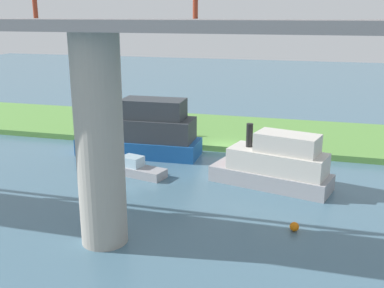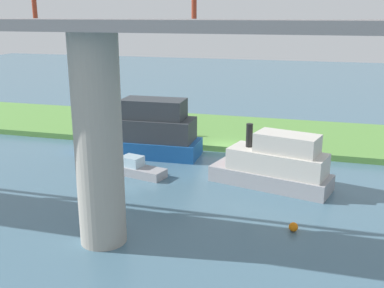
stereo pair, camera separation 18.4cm
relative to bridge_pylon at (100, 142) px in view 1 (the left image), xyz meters
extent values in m
plane|color=#476B7F|center=(-2.81, -16.88, -5.24)|extent=(160.00, 160.00, 0.00)
cube|color=#5B9342|center=(-2.81, -22.88, -4.99)|extent=(80.00, 12.00, 0.50)
cylinder|color=#9E998E|center=(0.00, 0.00, 0.00)|extent=(2.32, 2.32, 10.47)
cube|color=slate|center=(0.00, 0.00, 5.49)|extent=(59.03, 4.00, 0.50)
cylinder|color=#2D334C|center=(1.38, -19.47, -4.46)|extent=(0.29, 0.29, 0.55)
cylinder|color=gold|center=(1.38, -19.47, -3.89)|extent=(0.47, 0.47, 0.60)
sphere|color=tan|center=(1.38, -19.47, -3.47)|extent=(0.24, 0.24, 0.24)
cylinder|color=brown|center=(-8.77, -17.98, -4.23)|extent=(0.20, 0.20, 1.02)
cube|color=#99999E|center=(-7.22, -10.25, -4.70)|extent=(8.42, 4.59, 1.07)
cube|color=beige|center=(-7.65, -10.14, -3.46)|extent=(6.80, 3.93, 1.42)
cube|color=beige|center=(-8.25, -9.98, -2.12)|extent=(4.38, 2.97, 1.25)
cylinder|color=black|center=(-5.67, -10.65, -1.94)|extent=(0.44, 0.44, 1.60)
cube|color=#D84C2D|center=(-5.15, -10.79, -3.77)|extent=(1.78, 1.91, 0.80)
cube|color=#99999E|center=(2.06, -9.68, -4.92)|extent=(4.27, 2.36, 0.63)
cube|color=silver|center=(2.58, -9.80, -4.25)|extent=(1.69, 1.46, 0.72)
cube|color=#195199|center=(3.99, -14.55, -4.57)|extent=(10.08, 3.67, 1.33)
cube|color=#33383D|center=(3.44, -14.57, -3.02)|extent=(8.08, 3.27, 1.77)
cube|color=#33383D|center=(2.66, -14.59, -1.36)|extent=(5.07, 2.70, 1.55)
cylinder|color=black|center=(5.98, -14.48, -1.14)|extent=(0.55, 0.55, 1.99)
cube|color=#D84C2D|center=(6.65, -14.45, -3.41)|extent=(1.84, 2.06, 1.00)
sphere|color=orange|center=(-9.25, -3.75, -4.99)|extent=(0.50, 0.50, 0.50)
camera|label=1|loc=(-10.02, 19.32, 6.00)|focal=43.12mm
camera|label=2|loc=(-10.20, 19.27, 6.00)|focal=43.12mm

